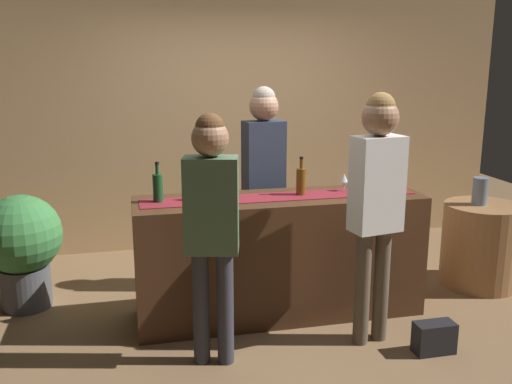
{
  "coord_description": "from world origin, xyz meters",
  "views": [
    {
      "loc": [
        -1.13,
        -4.06,
        1.99
      ],
      "look_at": [
        -0.19,
        0.0,
        1.01
      ],
      "focal_mm": 39.84,
      "sensor_mm": 36.0,
      "label": 1
    }
  ],
  "objects_px": {
    "wine_bottle_green": "(158,187)",
    "wine_glass_mid_counter": "(191,187)",
    "customer_browsing": "(211,214)",
    "potted_plant_tall": "(22,243)",
    "bartender": "(264,165)",
    "round_side_table": "(481,245)",
    "vase_on_side_table": "(480,191)",
    "customer_sipping": "(377,191)",
    "handbag": "(434,338)",
    "wine_bottle_amber": "(301,181)",
    "wine_glass_near_customer": "(344,178)"
  },
  "relations": [
    {
      "from": "handbag",
      "to": "customer_sipping",
      "type": "bearing_deg",
      "value": 144.05
    },
    {
      "from": "customer_sipping",
      "to": "customer_browsing",
      "type": "distance_m",
      "value": 1.14
    },
    {
      "from": "bartender",
      "to": "customer_sipping",
      "type": "height_order",
      "value": "customer_sipping"
    },
    {
      "from": "bartender",
      "to": "potted_plant_tall",
      "type": "bearing_deg",
      "value": -8.02
    },
    {
      "from": "bartender",
      "to": "handbag",
      "type": "height_order",
      "value": "bartender"
    },
    {
      "from": "wine_bottle_green",
      "to": "vase_on_side_table",
      "type": "xyz_separation_m",
      "value": [
        2.78,
        0.15,
        -0.21
      ]
    },
    {
      "from": "wine_glass_mid_counter",
      "to": "vase_on_side_table",
      "type": "relative_size",
      "value": 0.6
    },
    {
      "from": "wine_bottle_green",
      "to": "round_side_table",
      "type": "xyz_separation_m",
      "value": [
        2.83,
        0.13,
        -0.7
      ]
    },
    {
      "from": "customer_sipping",
      "to": "handbag",
      "type": "distance_m",
      "value": 1.1
    },
    {
      "from": "wine_glass_mid_counter",
      "to": "customer_sipping",
      "type": "xyz_separation_m",
      "value": [
        1.19,
        -0.63,
        0.05
      ]
    },
    {
      "from": "wine_glass_mid_counter",
      "to": "potted_plant_tall",
      "type": "distance_m",
      "value": 1.51
    },
    {
      "from": "bartender",
      "to": "customer_browsing",
      "type": "relative_size",
      "value": 1.06
    },
    {
      "from": "vase_on_side_table",
      "to": "potted_plant_tall",
      "type": "relative_size",
      "value": 0.26
    },
    {
      "from": "wine_bottle_green",
      "to": "wine_glass_near_customer",
      "type": "xyz_separation_m",
      "value": [
        1.46,
        0.02,
        -0.01
      ]
    },
    {
      "from": "wine_glass_near_customer",
      "to": "round_side_table",
      "type": "relative_size",
      "value": 0.19
    },
    {
      "from": "wine_glass_mid_counter",
      "to": "potted_plant_tall",
      "type": "xyz_separation_m",
      "value": [
        -1.31,
        0.55,
        -0.52
      ]
    },
    {
      "from": "wine_glass_near_customer",
      "to": "customer_browsing",
      "type": "relative_size",
      "value": 0.09
    },
    {
      "from": "customer_browsing",
      "to": "handbag",
      "type": "distance_m",
      "value": 1.77
    },
    {
      "from": "bartender",
      "to": "round_side_table",
      "type": "relative_size",
      "value": 2.39
    },
    {
      "from": "wine_bottle_green",
      "to": "round_side_table",
      "type": "height_order",
      "value": "wine_bottle_green"
    },
    {
      "from": "wine_bottle_amber",
      "to": "handbag",
      "type": "relative_size",
      "value": 1.08
    },
    {
      "from": "wine_bottle_amber",
      "to": "vase_on_side_table",
      "type": "relative_size",
      "value": 1.26
    },
    {
      "from": "wine_glass_near_customer",
      "to": "customer_sipping",
      "type": "distance_m",
      "value": 0.66
    },
    {
      "from": "bartender",
      "to": "customer_sipping",
      "type": "bearing_deg",
      "value": 105.54
    },
    {
      "from": "wine_glass_near_customer",
      "to": "bartender",
      "type": "distance_m",
      "value": 0.74
    },
    {
      "from": "wine_glass_near_customer",
      "to": "handbag",
      "type": "xyz_separation_m",
      "value": [
        0.33,
        -0.92,
        -0.95
      ]
    },
    {
      "from": "wine_bottle_amber",
      "to": "wine_glass_mid_counter",
      "type": "height_order",
      "value": "wine_bottle_amber"
    },
    {
      "from": "vase_on_side_table",
      "to": "wine_glass_mid_counter",
      "type": "bearing_deg",
      "value": -176.48
    },
    {
      "from": "handbag",
      "to": "round_side_table",
      "type": "bearing_deg",
      "value": 44.75
    },
    {
      "from": "wine_glass_near_customer",
      "to": "bartender",
      "type": "xyz_separation_m",
      "value": [
        -0.53,
        0.51,
        0.04
      ]
    },
    {
      "from": "wine_glass_near_customer",
      "to": "bartender",
      "type": "relative_size",
      "value": 0.08
    },
    {
      "from": "customer_browsing",
      "to": "potted_plant_tall",
      "type": "height_order",
      "value": "customer_browsing"
    },
    {
      "from": "wine_bottle_amber",
      "to": "handbag",
      "type": "xyz_separation_m",
      "value": [
        0.71,
        -0.87,
        -0.96
      ]
    },
    {
      "from": "wine_glass_near_customer",
      "to": "vase_on_side_table",
      "type": "relative_size",
      "value": 0.6
    },
    {
      "from": "wine_bottle_amber",
      "to": "round_side_table",
      "type": "height_order",
      "value": "wine_bottle_amber"
    },
    {
      "from": "wine_bottle_green",
      "to": "customer_browsing",
      "type": "height_order",
      "value": "customer_browsing"
    },
    {
      "from": "wine_bottle_amber",
      "to": "potted_plant_tall",
      "type": "distance_m",
      "value": 2.29
    },
    {
      "from": "vase_on_side_table",
      "to": "handbag",
      "type": "distance_m",
      "value": 1.62
    },
    {
      "from": "wine_bottle_green",
      "to": "wine_glass_mid_counter",
      "type": "distance_m",
      "value": 0.24
    },
    {
      "from": "round_side_table",
      "to": "vase_on_side_table",
      "type": "bearing_deg",
      "value": 157.22
    },
    {
      "from": "wine_glass_near_customer",
      "to": "potted_plant_tall",
      "type": "xyz_separation_m",
      "value": [
        -2.53,
        0.52,
        -0.52
      ]
    },
    {
      "from": "bartender",
      "to": "potted_plant_tall",
      "type": "relative_size",
      "value": 1.88
    },
    {
      "from": "bartender",
      "to": "wine_bottle_green",
      "type": "bearing_deg",
      "value": 22.12
    },
    {
      "from": "handbag",
      "to": "wine_glass_mid_counter",
      "type": "bearing_deg",
      "value": 150.19
    },
    {
      "from": "wine_bottle_green",
      "to": "wine_glass_near_customer",
      "type": "height_order",
      "value": "wine_bottle_green"
    },
    {
      "from": "customer_browsing",
      "to": "wine_bottle_green",
      "type": "bearing_deg",
      "value": 127.0
    },
    {
      "from": "bartender",
      "to": "vase_on_side_table",
      "type": "height_order",
      "value": "bartender"
    },
    {
      "from": "potted_plant_tall",
      "to": "handbag",
      "type": "xyz_separation_m",
      "value": [
        2.86,
        -1.44,
        -0.43
      ]
    },
    {
      "from": "bartender",
      "to": "handbag",
      "type": "distance_m",
      "value": 1.94
    },
    {
      "from": "vase_on_side_table",
      "to": "handbag",
      "type": "bearing_deg",
      "value": -133.44
    }
  ]
}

